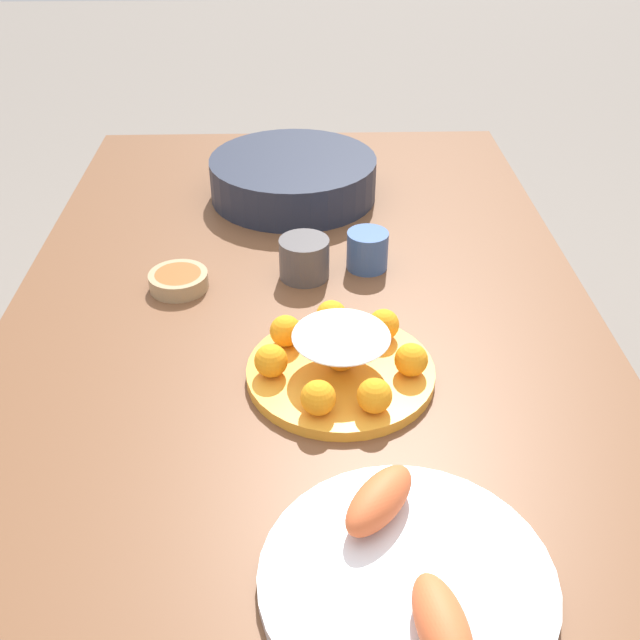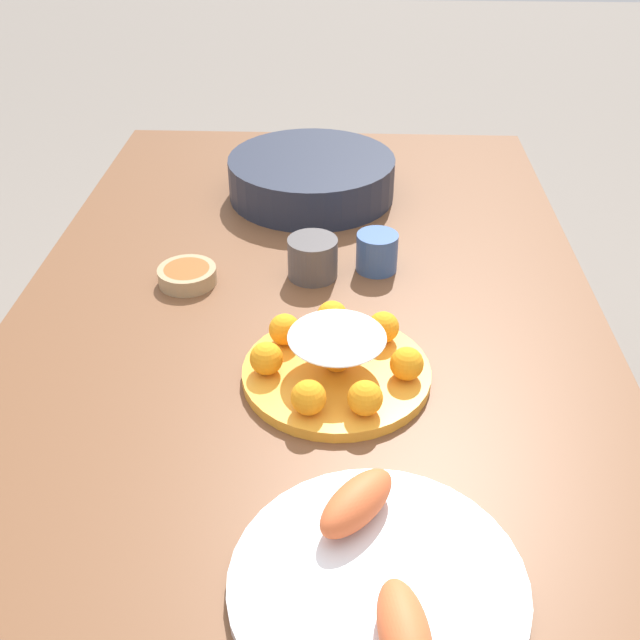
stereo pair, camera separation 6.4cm
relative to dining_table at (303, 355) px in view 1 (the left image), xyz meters
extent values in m
plane|color=slate|center=(0.00, 0.00, -0.65)|extent=(12.00, 12.00, 0.00)
cylinder|color=brown|center=(0.73, -0.41, -0.30)|extent=(0.06, 0.06, 0.70)
cylinder|color=brown|center=(0.73, 0.41, -0.30)|extent=(0.06, 0.06, 0.70)
cube|color=brown|center=(0.00, 0.00, 0.07)|extent=(1.55, 0.93, 0.03)
cylinder|color=gold|center=(-0.16, -0.05, 0.09)|extent=(0.26, 0.26, 0.02)
sphere|color=orange|center=(-0.07, -0.04, 0.12)|extent=(0.05, 0.05, 0.05)
sphere|color=orange|center=(-0.11, 0.02, 0.12)|extent=(0.05, 0.05, 0.05)
sphere|color=orange|center=(-0.17, 0.04, 0.12)|extent=(0.05, 0.05, 0.05)
sphere|color=orange|center=(-0.25, -0.02, 0.12)|extent=(0.05, 0.05, 0.05)
sphere|color=orange|center=(-0.25, -0.09, 0.12)|extent=(0.05, 0.05, 0.05)
sphere|color=orange|center=(-0.18, -0.15, 0.12)|extent=(0.05, 0.05, 0.05)
sphere|color=orange|center=(-0.09, -0.12, 0.12)|extent=(0.05, 0.05, 0.05)
ellipsoid|color=white|center=(-0.16, -0.05, 0.15)|extent=(0.13, 0.13, 0.02)
sphere|color=orange|center=(-0.16, -0.05, 0.12)|extent=(0.05, 0.05, 0.05)
cylinder|color=#232838|center=(0.42, 0.01, 0.12)|extent=(0.33, 0.33, 0.08)
cylinder|color=brown|center=(0.42, 0.01, 0.16)|extent=(0.27, 0.27, 0.01)
cylinder|color=tan|center=(0.08, 0.20, 0.10)|extent=(0.10, 0.10, 0.03)
cylinder|color=#9E4C1E|center=(0.08, 0.20, 0.11)|extent=(0.07, 0.07, 0.01)
cylinder|color=silver|center=(-0.50, -0.10, 0.09)|extent=(0.30, 0.30, 0.01)
ellipsoid|color=#E06033|center=(-0.42, -0.08, 0.12)|extent=(0.12, 0.10, 0.05)
ellipsoid|color=#E06033|center=(-0.57, -0.12, 0.12)|extent=(0.12, 0.06, 0.04)
cylinder|color=#38568E|center=(0.13, -0.11, 0.12)|extent=(0.07, 0.07, 0.07)
cylinder|color=#4C4747|center=(0.11, -0.01, 0.12)|extent=(0.08, 0.08, 0.07)
camera|label=1|loc=(-0.97, 0.00, 0.73)|focal=42.00mm
camera|label=2|loc=(-0.97, -0.06, 0.73)|focal=42.00mm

